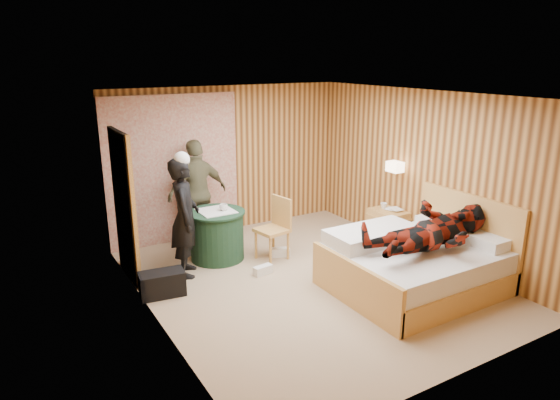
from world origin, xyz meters
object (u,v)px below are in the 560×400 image
nightstand (388,227)px  man_on_bed (436,220)px  man_at_table (198,193)px  wall_lamp (395,167)px  bed (416,264)px  chair_near (276,223)px  duffel_bag (162,284)px  round_table (217,235)px  chair_far (198,213)px  woman_standing (185,217)px

nightstand → man_on_bed: man_on_bed is taller
man_at_table → wall_lamp: bearing=142.8°
bed → man_on_bed: (0.03, -0.23, 0.67)m
bed → chair_near: bearing=120.5°
duffel_bag → man_at_table: 1.97m
round_table → duffel_bag: size_ratio=1.52×
chair_near → wall_lamp: bearing=65.6°
duffel_bag → man_on_bed: 3.56m
round_table → duffel_bag: (-1.11, -0.76, -0.22)m
wall_lamp → bed: size_ratio=0.12×
chair_far → man_on_bed: (1.92, -3.15, 0.47)m
wall_lamp → man_on_bed: (-0.77, -1.57, -0.29)m
chair_far → chair_near: size_ratio=0.99×
bed → chair_near: bed is taller
chair_near → man_on_bed: man_on_bed is taller
bed → round_table: bed is taller
chair_near → round_table: bearing=-127.8°
nightstand → chair_far: bearing=149.7°
man_at_table → round_table: bearing=84.1°
nightstand → bed: bearing=-119.0°
man_at_table → man_on_bed: size_ratio=0.97×
duffel_bag → man_on_bed: (3.00, -1.71, 0.85)m
bed → woman_standing: bearing=141.5°
duffel_bag → man_on_bed: bearing=-22.4°
wall_lamp → chair_far: (-2.69, 1.58, -0.76)m
bed → round_table: (-1.86, 2.24, 0.05)m
woman_standing → chair_near: bearing=-73.6°
round_table → man_at_table: size_ratio=0.50×
wall_lamp → round_table: 2.96m
round_table → duffel_bag: 1.36m
nightstand → chair_near: bearing=166.1°
woman_standing → man_at_table: (0.59, 1.01, 0.03)m
bed → duffel_bag: 3.32m
nightstand → duffel_bag: nightstand is taller
nightstand → round_table: round_table is taller
woman_standing → duffel_bag: bearing=153.9°
round_table → nightstand: bearing=-18.4°
wall_lamp → duffel_bag: bearing=177.8°
round_table → man_at_table: 0.86m
bed → nightstand: size_ratio=3.54×
nightstand → woman_standing: size_ratio=0.36×
wall_lamp → man_at_table: man_at_table is taller
woman_standing → man_at_table: bearing=-8.6°
man_on_bed → woman_standing: bearing=138.7°
man_on_bed → duffel_bag: bearing=150.3°
chair_near → man_at_table: 1.42m
man_at_table → man_on_bed: 3.71m
wall_lamp → chair_near: wall_lamp is taller
round_table → woman_standing: (-0.59, -0.29, 0.45)m
wall_lamp → round_table: wall_lamp is taller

